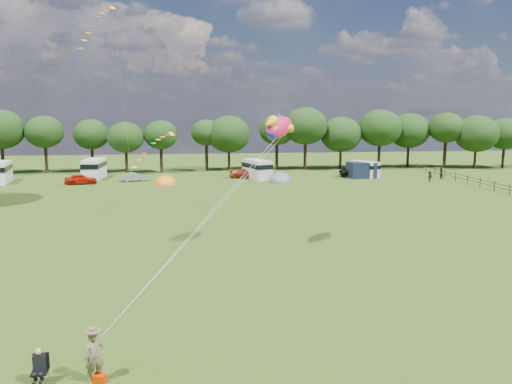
{
  "coord_description": "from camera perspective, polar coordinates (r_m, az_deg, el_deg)",
  "views": [
    {
      "loc": [
        -4.34,
        -25.55,
        9.4
      ],
      "look_at": [
        0.0,
        8.0,
        4.0
      ],
      "focal_mm": 35.0,
      "sensor_mm": 36.0,
      "label": 1
    }
  ],
  "objects": [
    {
      "name": "campervan_b",
      "position": [
        75.44,
        -18.02,
        2.62
      ],
      "size": [
        2.69,
        5.84,
        2.81
      ],
      "rotation": [
        0.0,
        0.0,
        1.53
      ],
      "color": "silver",
      "rests_on": "ground"
    },
    {
      "name": "camp_chair",
      "position": [
        19.79,
        -23.5,
        -17.45
      ],
      "size": [
        0.59,
        0.59,
        1.36
      ],
      "rotation": [
        0.0,
        0.0,
        0.09
      ],
      "color": "#99999E",
      "rests_on": "ground"
    },
    {
      "name": "awning_navy",
      "position": [
        74.12,
        11.93,
        2.48
      ],
      "size": [
        3.82,
        3.17,
        2.29
      ],
      "primitive_type": "cube",
      "rotation": [
        0.0,
        0.0,
        0.05
      ],
      "color": "black",
      "rests_on": "ground"
    },
    {
      "name": "car_d",
      "position": [
        75.31,
        11.33,
        2.24
      ],
      "size": [
        5.04,
        2.55,
        1.34
      ],
      "primitive_type": "imported",
      "rotation": [
        0.0,
        0.0,
        1.5
      ],
      "color": "black",
      "rests_on": "ground"
    },
    {
      "name": "kite_flyer",
      "position": [
        19.24,
        -17.96,
        -17.5
      ],
      "size": [
        0.8,
        0.67,
        1.88
      ],
      "primitive_type": "imported",
      "rotation": [
        0.0,
        0.0,
        0.38
      ],
      "color": "brown",
      "rests_on": "ground"
    },
    {
      "name": "campervan_c",
      "position": [
        71.61,
        0.11,
        2.7
      ],
      "size": [
        4.01,
        5.98,
        2.7
      ],
      "rotation": [
        0.0,
        0.0,
        1.9
      ],
      "color": "silver",
      "rests_on": "ground"
    },
    {
      "name": "car_a",
      "position": [
        69.95,
        -19.38,
        1.41
      ],
      "size": [
        4.43,
        2.35,
        1.4
      ],
      "primitive_type": "imported",
      "rotation": [
        0.0,
        0.0,
        1.74
      ],
      "color": "#AE1406",
      "rests_on": "ground"
    },
    {
      "name": "kite_bag",
      "position": [
        19.52,
        -17.47,
        -19.67
      ],
      "size": [
        0.49,
        0.41,
        0.3
      ],
      "primitive_type": "cube",
      "rotation": [
        0.0,
        0.0,
        -0.35
      ],
      "color": "#C62800",
      "rests_on": "ground"
    },
    {
      "name": "streamer_kite_b",
      "position": [
        47.72,
        -11.5,
        5.14
      ],
      "size": [
        4.25,
        4.66,
        3.79
      ],
      "rotation": [
        0.0,
        0.0,
        0.8
      ],
      "color": "gold",
      "rests_on": "ground"
    },
    {
      "name": "campervan_d",
      "position": [
        75.23,
        12.32,
        2.63
      ],
      "size": [
        3.69,
        5.11,
        2.31
      ],
      "rotation": [
        0.0,
        0.0,
        1.97
      ],
      "color": "#BCBBBD",
      "rests_on": "ground"
    },
    {
      "name": "tree_line",
      "position": [
        81.18,
        -0.55,
        6.92
      ],
      "size": [
        102.98,
        10.98,
        10.27
      ],
      "color": "black",
      "rests_on": "ground"
    },
    {
      "name": "walker_b",
      "position": [
        72.3,
        19.22,
        1.68
      ],
      "size": [
        1.04,
        0.73,
        1.47
      ],
      "primitive_type": "imported",
      "rotation": [
        0.0,
        0.0,
        3.48
      ],
      "color": "black",
      "rests_on": "ground"
    },
    {
      "name": "fish_kite",
      "position": [
        33.84,
        2.47,
        7.37
      ],
      "size": [
        3.1,
        3.74,
        2.08
      ],
      "rotation": [
        0.0,
        -0.21,
        0.95
      ],
      "color": "#ED1944",
      "rests_on": "ground"
    },
    {
      "name": "car_c",
      "position": [
        72.28,
        -1.28,
        2.12
      ],
      "size": [
        4.63,
        2.69,
        1.3
      ],
      "primitive_type": "imported",
      "rotation": [
        0.0,
        0.0,
        1.36
      ],
      "color": "maroon",
      "rests_on": "ground"
    },
    {
      "name": "tent_greyblue",
      "position": [
        68.44,
        2.76,
        1.18
      ],
      "size": [
        3.5,
        3.83,
        2.61
      ],
      "color": "slate",
      "rests_on": "ground"
    },
    {
      "name": "walker_a",
      "position": [
        75.47,
        20.34,
        1.97
      ],
      "size": [
        0.85,
        0.6,
        1.63
      ],
      "primitive_type": "imported",
      "rotation": [
        0.0,
        0.0,
        3.29
      ],
      "color": "black",
      "rests_on": "ground"
    },
    {
      "name": "fence",
      "position": [
        70.73,
        23.62,
        1.24
      ],
      "size": [
        0.12,
        33.12,
        1.2
      ],
      "color": "#472D19",
      "rests_on": "ground"
    },
    {
      "name": "ground_plane",
      "position": [
        27.57,
        2.17,
        -10.87
      ],
      "size": [
        180.0,
        180.0,
        0.0
      ],
      "primitive_type": "plane",
      "color": "black",
      "rests_on": "ground"
    },
    {
      "name": "tent_orange",
      "position": [
        67.11,
        -10.29,
        0.89
      ],
      "size": [
        3.01,
        3.3,
        2.36
      ],
      "color": "orange",
      "rests_on": "ground"
    },
    {
      "name": "streamer_kite_a",
      "position": [
        53.66,
        -17.62,
        17.96
      ],
      "size": [
        3.29,
        5.42,
        5.74
      ],
      "rotation": [
        0.0,
        0.0,
        0.37
      ],
      "color": "#FFB600",
      "rests_on": "ground"
    },
    {
      "name": "car_b",
      "position": [
        70.91,
        -13.73,
        1.69
      ],
      "size": [
        3.67,
        2.21,
        1.22
      ],
      "primitive_type": "imported",
      "rotation": [
        0.0,
        0.0,
        1.86
      ],
      "color": "gray",
      "rests_on": "ground"
    }
  ]
}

